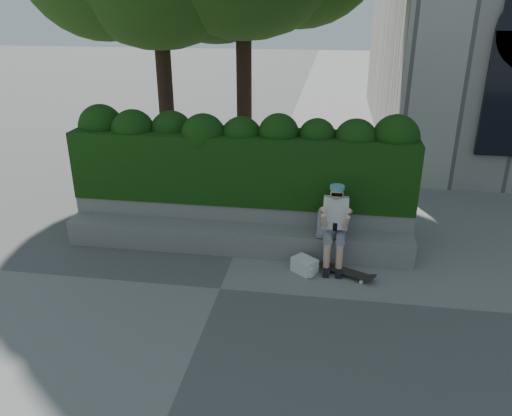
% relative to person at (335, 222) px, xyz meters
% --- Properties ---
extents(ground, '(80.00, 80.00, 0.00)m').
position_rel_person_xyz_m(ground, '(-1.68, -1.07, -0.75)').
color(ground, slate).
rests_on(ground, ground).
extents(bench_ledge, '(6.00, 0.45, 0.45)m').
position_rel_person_xyz_m(bench_ledge, '(-1.68, 0.18, -0.53)').
color(bench_ledge, gray).
rests_on(bench_ledge, ground).
extents(planter_wall, '(6.00, 0.50, 0.75)m').
position_rel_person_xyz_m(planter_wall, '(-1.68, 0.66, -0.38)').
color(planter_wall, gray).
rests_on(planter_wall, ground).
extents(hedge, '(6.00, 1.00, 1.20)m').
position_rel_person_xyz_m(hedge, '(-1.68, 0.88, 0.60)').
color(hedge, black).
rests_on(hedge, planter_wall).
extents(person, '(0.40, 0.76, 1.38)m').
position_rel_person_xyz_m(person, '(0.00, 0.00, 0.00)').
color(person, slate).
rests_on(person, ground).
extents(skateboard, '(0.83, 0.53, 0.09)m').
position_rel_person_xyz_m(skateboard, '(0.23, -0.38, -0.68)').
color(skateboard, black).
rests_on(skateboard, ground).
extents(backpack_plaid, '(0.31, 0.18, 0.45)m').
position_rel_person_xyz_m(backpack_plaid, '(-0.13, 0.08, -0.08)').
color(backpack_plaid, '#9D9DA1').
rests_on(backpack_plaid, bench_ledge).
extents(backpack_ground, '(0.46, 0.44, 0.24)m').
position_rel_person_xyz_m(backpack_ground, '(-0.45, -0.36, -0.63)').
color(backpack_ground, silver).
rests_on(backpack_ground, ground).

